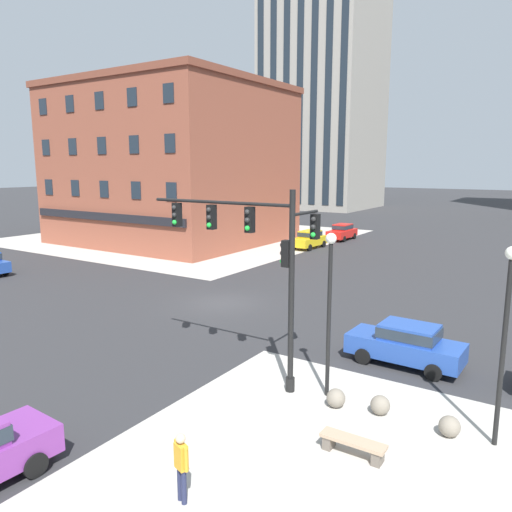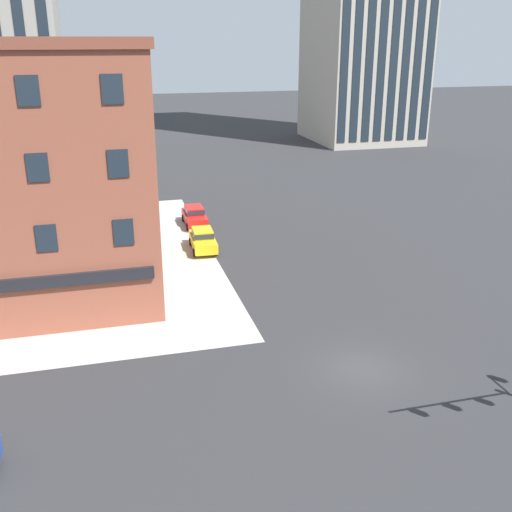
{
  "view_description": "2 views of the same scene",
  "coord_description": "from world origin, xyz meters",
  "views": [
    {
      "loc": [
        16.56,
        -21.84,
        7.74
      ],
      "look_at": [
        2.53,
        -0.3,
        3.05
      ],
      "focal_mm": 34.55,
      "sensor_mm": 36.0,
      "label": 1
    },
    {
      "loc": [
        -12.06,
        -24.51,
        15.87
      ],
      "look_at": [
        -3.0,
        9.71,
        2.96
      ],
      "focal_mm": 42.32,
      "sensor_mm": 36.0,
      "label": 2
    }
  ],
  "objects": [
    {
      "name": "car_main_northbound_near",
      "position": [
        -4.6,
        20.0,
        0.92
      ],
      "size": [
        2.05,
        4.48,
        1.68
      ],
      "color": "gold",
      "rests_on": "ground"
    },
    {
      "name": "residential_tower_skyline_left",
      "position": [
        -24.82,
        64.67,
        31.1
      ],
      "size": [
        18.83,
        19.07,
        62.15
      ],
      "color": "#9E998E",
      "rests_on": "ground"
    },
    {
      "name": "pedestrian_walking_east",
      "position": [
        9.49,
        -14.15,
        1.0
      ],
      "size": [
        0.53,
        0.3,
        1.74
      ],
      "color": "#232847",
      "rests_on": "ground"
    },
    {
      "name": "bollard_sphere_curb_c",
      "position": [
        14.09,
        -7.76,
        0.31
      ],
      "size": [
        0.62,
        0.62,
        0.62
      ],
      "primitive_type": "sphere",
      "color": "gray",
      "rests_on": "ground"
    },
    {
      "name": "storefront_block_near_corner",
      "position": [
        -19.13,
        17.08,
        7.95
      ],
      "size": [
        20.66,
        18.61,
        15.87
      ],
      "color": "brown",
      "rests_on": "ground"
    },
    {
      "name": "bollard_sphere_curb_b",
      "position": [
        11.97,
        -7.6,
        0.31
      ],
      "size": [
        0.62,
        0.62,
        0.62
      ],
      "primitive_type": "sphere",
      "color": "gray",
      "rests_on": "ground"
    },
    {
      "name": "street_lamp_corner_near",
      "position": [
        10.0,
        -7.32,
        3.51
      ],
      "size": [
        0.36,
        0.36,
        5.62
      ],
      "color": "black",
      "rests_on": "ground"
    },
    {
      "name": "ground_plane",
      "position": [
        0.0,
        0.0,
        0.0
      ],
      "size": [
        320.0,
        320.0,
        0.0
      ],
      "primitive_type": "plane",
      "color": "#2D2D30"
    },
    {
      "name": "street_lamp_mid_sidewalk",
      "position": [
        15.27,
        -7.51,
        3.54
      ],
      "size": [
        0.36,
        0.36,
        5.68
      ],
      "color": "black",
      "rests_on": "ground"
    },
    {
      "name": "sidewalk_far_corner",
      "position": [
        -20.0,
        20.0,
        0.0
      ],
      "size": [
        32.0,
        32.0,
        0.02
      ],
      "primitive_type": "cube",
      "color": "#B7B2A8",
      "rests_on": "ground"
    },
    {
      "name": "bollard_sphere_curb_a",
      "position": [
        10.6,
        -7.92,
        0.31
      ],
      "size": [
        0.62,
        0.62,
        0.62
      ],
      "primitive_type": "sphere",
      "color": "gray",
      "rests_on": "ground"
    },
    {
      "name": "car_parked_curb",
      "position": [
        -4.15,
        26.79,
        0.92
      ],
      "size": [
        1.92,
        4.41,
        1.68
      ],
      "color": "red",
      "rests_on": "ground"
    },
    {
      "name": "car_cross_far",
      "position": [
        11.47,
        -3.22,
        0.92
      ],
      "size": [
        4.45,
        1.99,
        1.68
      ],
      "color": "#23479E",
      "rests_on": "ground"
    },
    {
      "name": "bench_near_signal",
      "position": [
        12.11,
        -10.21,
        0.33
      ],
      "size": [
        1.8,
        0.48,
        0.49
      ],
      "color": "tan",
      "rests_on": "ground"
    },
    {
      "name": "traffic_signal_main",
      "position": [
        7.45,
        -7.54,
        4.74
      ],
      "size": [
        6.2,
        2.09,
        7.0
      ],
      "color": "black",
      "rests_on": "ground"
    }
  ]
}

